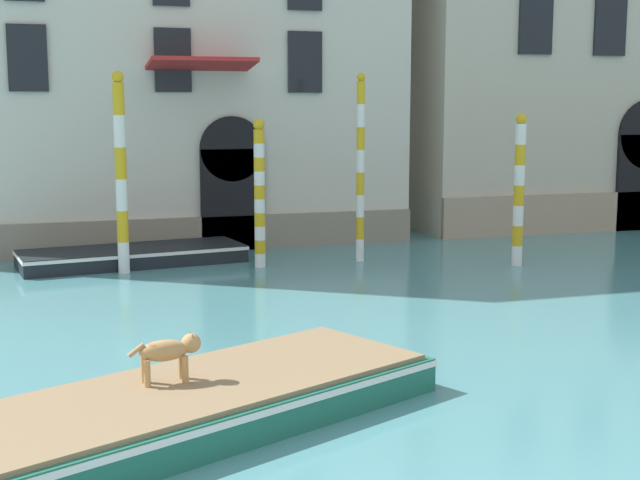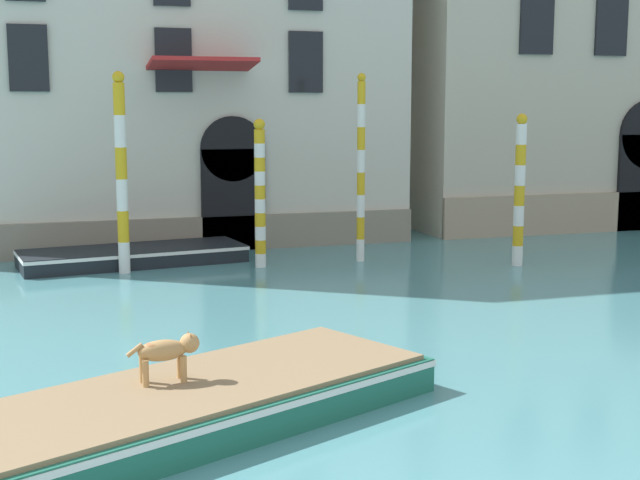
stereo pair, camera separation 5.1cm
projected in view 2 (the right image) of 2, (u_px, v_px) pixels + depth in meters
The scene contains 7 objects.
boat_foreground at pixel (133, 418), 10.24m from camera, with size 8.20×5.37×0.51m.
dog_on_deck at pixel (168, 351), 10.77m from camera, with size 0.90×0.31×0.60m.
boat_moored_near_palazzo at pixel (133, 255), 21.66m from camera, with size 5.55×2.53×0.41m.
mooring_pole_0 at pixel (520, 190), 21.23m from camera, with size 0.26×0.26×3.64m.
mooring_pole_1 at pixel (361, 168), 21.78m from camera, with size 0.20×0.20×4.60m.
mooring_pole_2 at pixel (121, 173), 20.22m from camera, with size 0.27×0.27×4.59m.
mooring_pole_3 at pixel (260, 193), 21.06m from camera, with size 0.27×0.27×3.52m.
Camera 2 is at (-2.79, -4.68, 3.84)m, focal length 50.00 mm.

